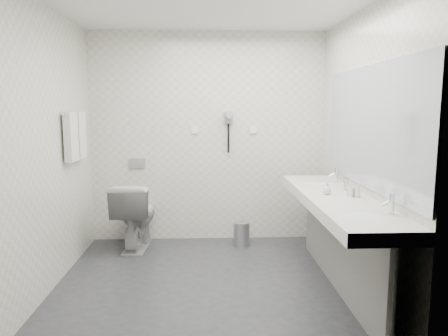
{
  "coord_description": "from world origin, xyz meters",
  "views": [
    {
      "loc": [
        -0.01,
        -3.75,
        1.62
      ],
      "look_at": [
        0.15,
        0.15,
        1.05
      ],
      "focal_mm": 33.61,
      "sensor_mm": 36.0,
      "label": 1
    }
  ],
  "objects": [
    {
      "name": "floor",
      "position": [
        0.0,
        0.0,
        0.0
      ],
      "size": [
        2.8,
        2.8,
        0.0
      ],
      "primitive_type": "plane",
      "color": "#2B2C30",
      "rests_on": "ground"
    },
    {
      "name": "ceiling",
      "position": [
        0.0,
        0.0,
        2.5
      ],
      "size": [
        2.8,
        2.8,
        0.0
      ],
      "primitive_type": "plane",
      "rotation": [
        3.14,
        0.0,
        0.0
      ],
      "color": "silver",
      "rests_on": "wall_back"
    },
    {
      "name": "wall_back",
      "position": [
        0.0,
        1.3,
        1.25
      ],
      "size": [
        2.8,
        0.0,
        2.8
      ],
      "primitive_type": "plane",
      "rotation": [
        1.57,
        0.0,
        0.0
      ],
      "color": "silver",
      "rests_on": "floor"
    },
    {
      "name": "wall_front",
      "position": [
        0.0,
        -1.3,
        1.25
      ],
      "size": [
        2.8,
        0.0,
        2.8
      ],
      "primitive_type": "plane",
      "rotation": [
        -1.57,
        0.0,
        0.0
      ],
      "color": "silver",
      "rests_on": "floor"
    },
    {
      "name": "wall_left",
      "position": [
        -1.4,
        0.0,
        1.25
      ],
      "size": [
        0.0,
        2.6,
        2.6
      ],
      "primitive_type": "plane",
      "rotation": [
        1.57,
        0.0,
        1.57
      ],
      "color": "silver",
      "rests_on": "floor"
    },
    {
      "name": "wall_right",
      "position": [
        1.4,
        0.0,
        1.25
      ],
      "size": [
        0.0,
        2.6,
        2.6
      ],
      "primitive_type": "plane",
      "rotation": [
        1.57,
        0.0,
        -1.57
      ],
      "color": "silver",
      "rests_on": "floor"
    },
    {
      "name": "vanity_counter",
      "position": [
        1.12,
        -0.2,
        0.8
      ],
      "size": [
        0.55,
        2.2,
        0.1
      ],
      "primitive_type": "cube",
      "color": "white",
      "rests_on": "floor"
    },
    {
      "name": "vanity_panel",
      "position": [
        1.15,
        -0.2,
        0.38
      ],
      "size": [
        0.03,
        2.15,
        0.75
      ],
      "primitive_type": "cube",
      "color": "gray",
      "rests_on": "floor"
    },
    {
      "name": "vanity_post_near",
      "position": [
        1.18,
        -1.24,
        0.38
      ],
      "size": [
        0.06,
        0.06,
        0.75
      ],
      "primitive_type": "cylinder",
      "color": "silver",
      "rests_on": "floor"
    },
    {
      "name": "vanity_post_far",
      "position": [
        1.18,
        0.84,
        0.38
      ],
      "size": [
        0.06,
        0.06,
        0.75
      ],
      "primitive_type": "cylinder",
      "color": "silver",
      "rests_on": "floor"
    },
    {
      "name": "mirror",
      "position": [
        1.39,
        -0.2,
        1.45
      ],
      "size": [
        0.02,
        2.2,
        1.05
      ],
      "primitive_type": "cube",
      "color": "#B2BCC6",
      "rests_on": "wall_right"
    },
    {
      "name": "basin_near",
      "position": [
        1.12,
        -0.85,
        0.83
      ],
      "size": [
        0.4,
        0.31,
        0.05
      ],
      "primitive_type": "ellipsoid",
      "color": "white",
      "rests_on": "vanity_counter"
    },
    {
      "name": "basin_far",
      "position": [
        1.12,
        0.45,
        0.83
      ],
      "size": [
        0.4,
        0.31,
        0.05
      ],
      "primitive_type": "ellipsoid",
      "color": "white",
      "rests_on": "vanity_counter"
    },
    {
      "name": "faucet_near",
      "position": [
        1.32,
        -0.85,
        0.92
      ],
      "size": [
        0.04,
        0.04,
        0.15
      ],
      "primitive_type": "cylinder",
      "color": "silver",
      "rests_on": "vanity_counter"
    },
    {
      "name": "faucet_far",
      "position": [
        1.32,
        0.45,
        0.92
      ],
      "size": [
        0.04,
        0.04,
        0.15
      ],
      "primitive_type": "cylinder",
      "color": "silver",
      "rests_on": "vanity_counter"
    },
    {
      "name": "soap_bottle_a",
      "position": [
        1.24,
        -0.23,
        0.91
      ],
      "size": [
        0.08,
        0.08,
        0.12
      ],
      "primitive_type": "imported",
      "rotation": [
        0.0,
        0.0,
        0.66
      ],
      "color": "beige",
      "rests_on": "vanity_counter"
    },
    {
      "name": "soap_bottle_b",
      "position": [
        1.06,
        -0.14,
        0.9
      ],
      "size": [
        0.11,
        0.11,
        0.1
      ],
      "primitive_type": "imported",
      "rotation": [
        0.0,
        0.0,
        -0.79
      ],
      "color": "beige",
      "rests_on": "vanity_counter"
    },
    {
      "name": "soap_bottle_c",
      "position": [
        1.28,
        -0.27,
        0.92
      ],
      "size": [
        0.06,
        0.06,
        0.13
      ],
      "primitive_type": "imported",
      "rotation": [
        0.0,
        0.0,
        0.16
      ],
      "color": "beige",
      "rests_on": "vanity_counter"
    },
    {
      "name": "glass_left",
      "position": [
        1.31,
        0.07,
        0.9
      ],
      "size": [
        0.08,
        0.08,
        0.11
      ],
      "primitive_type": "cylinder",
      "rotation": [
        0.0,
        0.0,
        -0.34
      ],
      "color": "silver",
      "rests_on": "vanity_counter"
    },
    {
      "name": "toilet",
      "position": [
        -0.84,
        0.99,
        0.39
      ],
      "size": [
        0.48,
        0.79,
        0.77
      ],
      "primitive_type": "imported",
      "rotation": [
        0.0,
        0.0,
        3.07
      ],
      "color": "white",
      "rests_on": "floor"
    },
    {
      "name": "flush_plate",
      "position": [
        -0.85,
        1.29,
        0.95
      ],
      "size": [
        0.18,
        0.02,
        0.12
      ],
      "primitive_type": "cube",
      "color": "#B2B5BA",
      "rests_on": "wall_back"
    },
    {
      "name": "pedal_bin",
      "position": [
        0.39,
        1.0,
        0.13
      ],
      "size": [
        0.25,
        0.25,
        0.27
      ],
      "primitive_type": "cylinder",
      "rotation": [
        0.0,
        0.0,
        0.42
      ],
      "color": "#B2B5BA",
      "rests_on": "floor"
    },
    {
      "name": "bin_lid",
      "position": [
        0.39,
        1.0,
        0.28
      ],
      "size": [
        0.19,
        0.19,
        0.02
      ],
      "primitive_type": "cylinder",
      "color": "#B2B5BA",
      "rests_on": "pedal_bin"
    },
    {
      "name": "towel_rail",
      "position": [
        -1.35,
        0.55,
        1.55
      ],
      "size": [
        0.02,
        0.62,
        0.02
      ],
      "primitive_type": "cylinder",
      "rotation": [
        1.57,
        0.0,
        0.0
      ],
      "color": "silver",
      "rests_on": "wall_left"
    },
    {
      "name": "towel_near",
      "position": [
        -1.34,
        0.41,
        1.33
      ],
      "size": [
        0.07,
        0.24,
        0.48
      ],
      "primitive_type": "cube",
      "color": "silver",
      "rests_on": "towel_rail"
    },
    {
      "name": "towel_far",
      "position": [
        -1.34,
        0.69,
        1.33
      ],
      "size": [
        0.07,
        0.24,
        0.48
      ],
      "primitive_type": "cube",
      "color": "silver",
      "rests_on": "towel_rail"
    },
    {
      "name": "dryer_cradle",
      "position": [
        0.25,
        1.27,
        1.5
      ],
      "size": [
        0.1,
        0.04,
        0.14
      ],
      "primitive_type": "cube",
      "color": "gray",
      "rests_on": "wall_back"
    },
    {
      "name": "dryer_barrel",
      "position": [
        0.25,
        1.2,
        1.53
      ],
      "size": [
        0.08,
        0.14,
        0.08
      ],
      "primitive_type": "cylinder",
      "rotation": [
        1.57,
        0.0,
        0.0
      ],
      "color": "gray",
      "rests_on": "dryer_cradle"
    },
    {
      "name": "dryer_cord",
      "position": [
        0.25,
        1.26,
        1.25
      ],
      "size": [
        0.02,
        0.02,
        0.35
      ],
      "primitive_type": "cylinder",
      "color": "black",
      "rests_on": "dryer_cradle"
    },
    {
      "name": "switch_plate_a",
      "position": [
        -0.15,
        1.29,
        1.35
      ],
      "size": [
        0.09,
        0.02,
        0.09
      ],
      "primitive_type": "cube",
      "color": "white",
      "rests_on": "wall_back"
    },
    {
      "name": "switch_plate_b",
      "position": [
        0.55,
        1.29,
        1.35
      ],
      "size": [
        0.09,
        0.02,
        0.09
      ],
      "primitive_type": "cube",
      "color": "white",
      "rests_on": "wall_back"
    }
  ]
}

